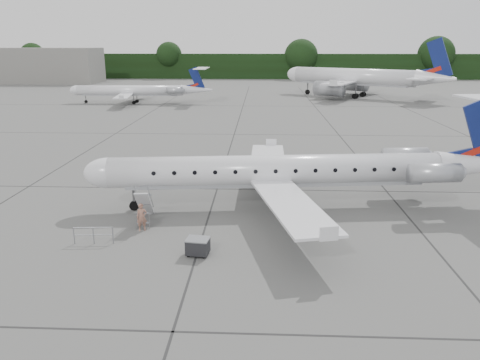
# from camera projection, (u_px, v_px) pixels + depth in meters

# --- Properties ---
(ground) EXTENTS (320.00, 320.00, 0.00)m
(ground) POSITION_uv_depth(u_px,v_px,m) (287.00, 219.00, 30.57)
(ground) COLOR #60605E
(ground) RESTS_ON ground
(treeline) EXTENTS (260.00, 4.00, 8.00)m
(treeline) POSITION_uv_depth(u_px,v_px,m) (267.00, 66.00, 154.14)
(treeline) COLOR black
(treeline) RESTS_ON ground
(terminal_building) EXTENTS (40.00, 14.00, 10.00)m
(terminal_building) POSITION_uv_depth(u_px,v_px,m) (31.00, 65.00, 137.75)
(terminal_building) COLOR slate
(terminal_building) RESTS_ON ground
(main_regional_jet) EXTENTS (31.15, 23.98, 7.44)m
(main_regional_jet) POSITION_uv_depth(u_px,v_px,m) (276.00, 155.00, 31.80)
(main_regional_jet) COLOR silver
(main_regional_jet) RESTS_ON ground
(airstair) EXTENTS (1.12, 2.57, 2.33)m
(airstair) POSITION_uv_depth(u_px,v_px,m) (144.00, 205.00, 29.73)
(airstair) COLOR silver
(airstair) RESTS_ON ground
(passenger) EXTENTS (0.73, 0.60, 1.73)m
(passenger) POSITION_uv_depth(u_px,v_px,m) (142.00, 217.00, 28.48)
(passenger) COLOR #936250
(passenger) RESTS_ON ground
(safety_railing) EXTENTS (2.20, 0.25, 1.00)m
(safety_railing) POSITION_uv_depth(u_px,v_px,m) (93.00, 236.00, 26.65)
(safety_railing) COLOR gray
(safety_railing) RESTS_ON ground
(baggage_cart) EXTENTS (1.29, 1.10, 1.02)m
(baggage_cart) POSITION_uv_depth(u_px,v_px,m) (198.00, 246.00, 25.21)
(baggage_cart) COLOR black
(baggage_cart) RESTS_ON ground
(bg_narrowbody) EXTENTS (41.53, 38.65, 12.12)m
(bg_narrowbody) POSITION_uv_depth(u_px,v_px,m) (353.00, 68.00, 99.21)
(bg_narrowbody) COLOR silver
(bg_narrowbody) RESTS_ON ground
(bg_regional_left) EXTENTS (26.31, 19.12, 6.83)m
(bg_regional_left) POSITION_uv_depth(u_px,v_px,m) (130.00, 85.00, 89.46)
(bg_regional_left) COLOR silver
(bg_regional_left) RESTS_ON ground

